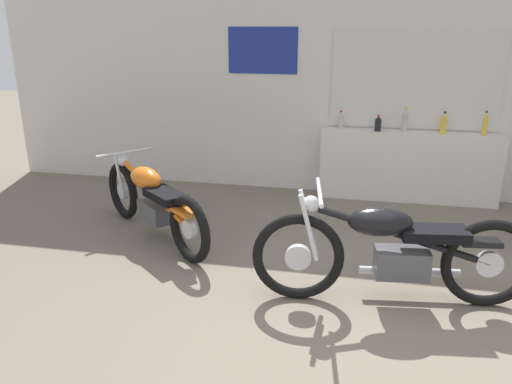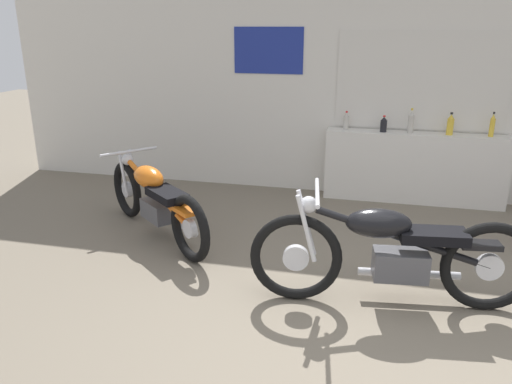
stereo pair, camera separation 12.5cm
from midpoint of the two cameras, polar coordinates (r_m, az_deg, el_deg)
name	(u,v)px [view 2 (the right image)]	position (r m, az deg, el deg)	size (l,w,h in m)	color
ground_plane	(374,363)	(3.50, 14.34, -18.46)	(24.00, 24.00, 0.00)	#706656
wall_back	(390,84)	(6.35, 15.61, 11.82)	(10.00, 0.07, 2.80)	silver
sill_counter	(414,168)	(6.38, 18.11, 2.65)	(2.13, 0.28, 0.86)	silver
bottle_leftmost	(346,121)	(6.29, 10.83, 7.95)	(0.07, 0.07, 0.22)	#B7B2A8
bottle_left_center	(384,125)	(6.22, 14.95, 7.45)	(0.08, 0.08, 0.20)	black
bottle_center	(411,122)	(6.24, 17.84, 7.62)	(0.07, 0.07, 0.29)	#B7B2A8
bottle_right_center	(450,125)	(6.29, 21.86, 7.13)	(0.08, 0.08, 0.26)	gold
bottle_rightmost	(492,126)	(6.38, 25.90, 6.83)	(0.06, 0.06, 0.28)	gold
motorcycle_black	(392,253)	(3.96, 16.14, -6.67)	(2.15, 0.64, 0.92)	black
motorcycle_orange	(155,199)	(5.14, -10.78, -0.84)	(1.64, 1.38, 0.80)	black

